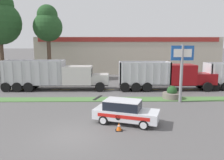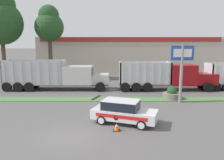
% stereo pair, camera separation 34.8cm
% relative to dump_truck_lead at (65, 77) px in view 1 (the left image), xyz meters
% --- Properties ---
extents(ground_plane, '(600.00, 600.00, 0.00)m').
position_rel_dump_truck_lead_xyz_m(ground_plane, '(3.18, -13.80, -1.61)').
color(ground_plane, '#5B5959').
extents(grass_verge, '(120.00, 1.73, 0.06)m').
position_rel_dump_truck_lead_xyz_m(grass_verge, '(3.18, -4.95, -1.58)').
color(grass_verge, '#517F42').
rests_on(grass_verge, ground_plane).
extents(centre_line_3, '(2.40, 0.14, 0.01)m').
position_rel_dump_truck_lead_xyz_m(centre_line_3, '(-5.97, -0.09, -1.61)').
color(centre_line_3, yellow).
rests_on(centre_line_3, ground_plane).
extents(centre_line_4, '(2.40, 0.14, 0.01)m').
position_rel_dump_truck_lead_xyz_m(centre_line_4, '(-0.57, -0.09, -1.61)').
color(centre_line_4, yellow).
rests_on(centre_line_4, ground_plane).
extents(centre_line_5, '(2.40, 0.14, 0.01)m').
position_rel_dump_truck_lead_xyz_m(centre_line_5, '(4.83, -0.09, -1.61)').
color(centre_line_5, yellow).
rests_on(centre_line_5, ground_plane).
extents(centre_line_6, '(2.40, 0.14, 0.01)m').
position_rel_dump_truck_lead_xyz_m(centre_line_6, '(10.23, -0.09, -1.61)').
color(centre_line_6, yellow).
rests_on(centre_line_6, ground_plane).
extents(centre_line_7, '(2.40, 0.14, 0.01)m').
position_rel_dump_truck_lead_xyz_m(centre_line_7, '(15.63, -0.09, -1.61)').
color(centre_line_7, yellow).
rests_on(centre_line_7, ground_plane).
extents(dump_truck_lead, '(12.59, 2.82, 3.62)m').
position_rel_dump_truck_lead_xyz_m(dump_truck_lead, '(0.00, 0.00, 0.00)').
color(dump_truck_lead, black).
rests_on(dump_truck_lead, ground_plane).
extents(dump_truck_mid, '(11.64, 2.73, 3.54)m').
position_rel_dump_truck_lead_xyz_m(dump_truck_mid, '(13.18, -0.23, 0.01)').
color(dump_truck_mid, black).
rests_on(dump_truck_mid, ground_plane).
extents(rally_car, '(4.83, 3.17, 1.68)m').
position_rel_dump_truck_lead_xyz_m(rally_car, '(6.47, -11.57, -0.77)').
color(rally_car, silver).
rests_on(rally_car, ground_plane).
extents(store_sign_post, '(2.10, 0.28, 5.48)m').
position_rel_dump_truck_lead_xyz_m(store_sign_post, '(12.19, -6.01, 2.17)').
color(store_sign_post, gray).
rests_on(store_sign_post, ground_plane).
extents(stone_planter, '(1.86, 1.86, 1.34)m').
position_rel_dump_truck_lead_xyz_m(stone_planter, '(11.76, -4.71, -1.13)').
color(stone_planter, slate).
rests_on(stone_planter, ground_plane).
extents(traffic_cone, '(0.45, 0.45, 0.52)m').
position_rel_dump_truck_lead_xyz_m(traffic_cone, '(5.98, -12.97, -1.36)').
color(traffic_cone, black).
rests_on(traffic_cone, ground_plane).
extents(store_building_backdrop, '(34.30, 12.10, 6.83)m').
position_rel_dump_truck_lead_xyz_m(store_building_backdrop, '(9.00, 19.49, 1.80)').
color(store_building_backdrop, '#BCB29E').
rests_on(store_building_backdrop, ground_plane).
extents(tree_behind_left, '(4.41, 4.41, 11.44)m').
position_rel_dump_truck_lead_xyz_m(tree_behind_left, '(-3.95, 7.99, 6.86)').
color(tree_behind_left, brown).
rests_on(tree_behind_left, ground_plane).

